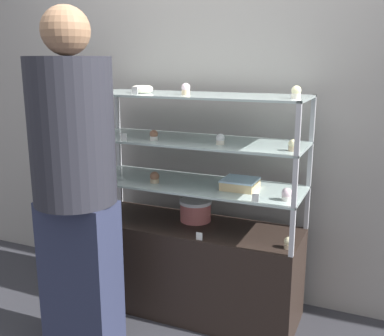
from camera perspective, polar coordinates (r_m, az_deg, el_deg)
The scene contains 26 objects.
ground_plane at distance 2.97m, azimuth 0.00°, elevation -17.41°, with size 20.00×20.00×0.00m, color #2D2D33.
back_wall at distance 2.90m, azimuth 2.98°, elevation 9.04°, with size 8.00×0.05×2.60m.
display_base at distance 2.83m, azimuth 0.00°, elevation -12.52°, with size 1.30×0.45×0.56m.
display_riser_lower at distance 2.65m, azimuth 0.00°, elevation -2.24°, with size 1.30×0.45×0.26m.
display_riser_middle at distance 2.59m, azimuth 0.00°, elevation 3.29°, with size 1.30×0.45×0.26m.
display_riser_upper at distance 2.55m, azimuth 0.00°, elevation 9.03°, with size 1.30×0.45×0.26m.
layer_cake_centerpiece at distance 2.76m, azimuth 0.46°, elevation -5.38°, with size 0.20×0.20×0.13m.
sheet_cake_frosted at distance 2.54m, azimuth 6.13°, elevation -1.99°, with size 0.19×0.18×0.06m.
cupcake_0 at distance 2.96m, azimuth -10.91°, elevation -5.10°, with size 0.05×0.05×0.06m.
cupcake_1 at distance 2.44m, azimuth 12.15°, elevation -9.28°, with size 0.05×0.05×0.06m.
price_tag_0 at distance 2.49m, azimuth 0.93°, elevation -8.67°, with size 0.04×0.00×0.04m.
cupcake_2 at distance 2.87m, azimuth -11.44°, elevation -0.29°, with size 0.06×0.06×0.07m.
cupcake_3 at distance 2.65m, azimuth -4.77°, elevation -1.21°, with size 0.06×0.06×0.07m.
cupcake_4 at distance 2.36m, azimuth 11.96°, elevation -3.32°, with size 0.06×0.06×0.07m.
price_tag_1 at distance 2.31m, azimuth 8.05°, elevation -3.78°, with size 0.04×0.00×0.04m.
cupcake_5 at distance 2.80m, azimuth -12.00°, elevation 4.69°, with size 0.05×0.05×0.06m.
cupcake_6 at distance 2.56m, azimuth -4.87°, elevation 4.16°, with size 0.05×0.05×0.06m.
cupcake_7 at distance 2.43m, azimuth 3.62°, elevation 3.64°, with size 0.05×0.05×0.06m.
cupcake_8 at distance 2.31m, azimuth 12.70°, elevation 2.82°, with size 0.05×0.05×0.06m.
price_tag_2 at distance 2.56m, azimuth -8.64°, elevation 3.88°, with size 0.04×0.00×0.04m.
cupcake_9 at distance 2.77m, azimuth -12.32°, elevation 10.04°, with size 0.05×0.05×0.06m.
cupcake_10 at distance 2.50m, azimuth -0.79°, elevation 10.00°, with size 0.05×0.05×0.06m.
cupcake_11 at distance 2.31m, azimuth 13.10°, elevation 9.35°, with size 0.05×0.05×0.06m.
price_tag_3 at distance 2.49m, azimuth -7.27°, elevation 9.67°, with size 0.04×0.00×0.04m.
donut_glazed at distance 2.66m, azimuth -6.33°, elevation 9.92°, with size 0.13×0.13×0.04m.
customer_figure at distance 2.33m, azimuth -14.65°, elevation -1.25°, with size 0.41×0.41×1.78m.
Camera 1 is at (1.03, -2.33, 1.53)m, focal length 42.00 mm.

